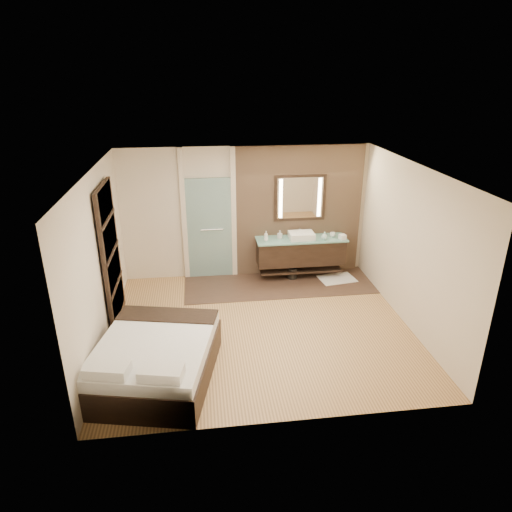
{
  "coord_description": "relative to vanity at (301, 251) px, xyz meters",
  "views": [
    {
      "loc": [
        -0.93,
        -6.64,
        4.08
      ],
      "look_at": [
        -0.0,
        0.6,
        1.07
      ],
      "focal_mm": 32.0,
      "sensor_mm": 36.0,
      "label": 1
    }
  ],
  "objects": [
    {
      "name": "soap_bottle_b",
      "position": [
        -0.44,
        0.04,
        0.37
      ],
      "size": [
        0.1,
        0.1,
        0.17
      ],
      "primitive_type": "imported",
      "rotation": [
        0.0,
        0.0,
        0.44
      ],
      "color": "#B2B2B2",
      "rests_on": "vanity"
    },
    {
      "name": "frosted_door",
      "position": [
        -1.85,
        0.28,
        0.56
      ],
      "size": [
        1.1,
        0.12,
        2.7
      ],
      "color": "silver",
      "rests_on": "floor"
    },
    {
      "name": "shoji_partition",
      "position": [
        -3.53,
        -1.32,
        0.63
      ],
      "size": [
        0.06,
        1.2,
        2.4
      ],
      "color": "black",
      "rests_on": "floor"
    },
    {
      "name": "soap_bottle_c",
      "position": [
        0.45,
        -0.13,
        0.37
      ],
      "size": [
        0.16,
        0.16,
        0.17
      ],
      "primitive_type": "imported",
      "rotation": [
        0.0,
        0.0,
        -0.33
      ],
      "color": "#A0CAC2",
      "rests_on": "vanity"
    },
    {
      "name": "cup",
      "position": [
        0.66,
        0.02,
        0.33
      ],
      "size": [
        0.15,
        0.15,
        0.09
      ],
      "primitive_type": "imported",
      "rotation": [
        0.0,
        0.0,
        -0.37
      ],
      "color": "white",
      "rests_on": "vanity"
    },
    {
      "name": "bed",
      "position": [
        -2.75,
        -3.08,
        -0.27
      ],
      "size": [
        1.93,
        2.22,
        0.74
      ],
      "rotation": [
        0.0,
        0.0,
        -0.22
      ],
      "color": "black",
      "rests_on": "floor"
    },
    {
      "name": "soap_bottle_a",
      "position": [
        -0.73,
        -0.05,
        0.39
      ],
      "size": [
        0.08,
        0.08,
        0.2
      ],
      "primitive_type": "imported",
      "rotation": [
        0.0,
        0.0,
        0.04
      ],
      "color": "white",
      "rests_on": "vanity"
    },
    {
      "name": "floor",
      "position": [
        -1.1,
        -1.92,
        -0.58
      ],
      "size": [
        5.0,
        5.0,
        0.0
      ],
      "primitive_type": "plane",
      "color": "#8D603B",
      "rests_on": "ground"
    },
    {
      "name": "tissue_box",
      "position": [
        0.82,
        -0.16,
        0.33
      ],
      "size": [
        0.14,
        0.14,
        0.1
      ],
      "primitive_type": "cube",
      "rotation": [
        0.0,
        0.0,
        0.23
      ],
      "color": "white",
      "rests_on": "vanity"
    },
    {
      "name": "waste_bin",
      "position": [
        -0.18,
        -0.07,
        -0.46
      ],
      "size": [
        0.24,
        0.24,
        0.24
      ],
      "primitive_type": "cylinder",
      "rotation": [
        0.0,
        0.0,
        -0.27
      ],
      "color": "black",
      "rests_on": "floor"
    },
    {
      "name": "bath_mat",
      "position": [
        0.74,
        -0.24,
        -0.56
      ],
      "size": [
        0.79,
        0.6,
        0.02
      ],
      "primitive_type": "cube",
      "rotation": [
        0.0,
        0.0,
        0.15
      ],
      "color": "white",
      "rests_on": "floor"
    },
    {
      "name": "stone_wall",
      "position": [
        0.0,
        0.29,
        0.77
      ],
      "size": [
        2.6,
        0.08,
        2.7
      ],
      "primitive_type": "cube",
      "color": "#9F795B",
      "rests_on": "floor"
    },
    {
      "name": "mirror_unit",
      "position": [
        0.0,
        0.24,
        1.07
      ],
      "size": [
        1.06,
        0.04,
        0.96
      ],
      "color": "black",
      "rests_on": "stone_wall"
    },
    {
      "name": "tile_strip",
      "position": [
        -0.5,
        -0.32,
        -0.57
      ],
      "size": [
        3.8,
        1.3,
        0.01
      ],
      "primitive_type": "cube",
      "color": "#3E2A21",
      "rests_on": "floor"
    },
    {
      "name": "vanity",
      "position": [
        0.0,
        0.0,
        0.0
      ],
      "size": [
        1.85,
        0.55,
        0.88
      ],
      "color": "black",
      "rests_on": "stone_wall"
    }
  ]
}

